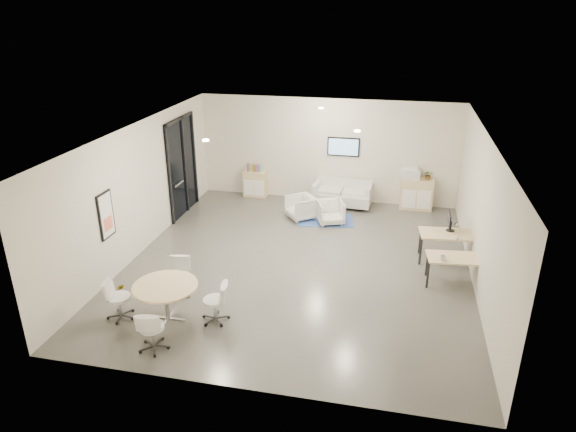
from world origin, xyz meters
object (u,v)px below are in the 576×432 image
(armchair_right, at_px, (331,211))
(desk_front, at_px, (457,260))
(armchair_left, at_px, (301,206))
(loveseat, at_px, (343,194))
(sideboard_left, at_px, (255,184))
(round_table, at_px, (165,289))
(sideboard_right, at_px, (416,194))
(desk_rear, at_px, (450,236))

(armchair_right, relative_size, desk_front, 0.53)
(armchair_left, xyz_separation_m, armchair_right, (0.89, -0.17, -0.01))
(loveseat, xyz_separation_m, armchair_left, (-1.07, -1.30, 0.02))
(sideboard_left, bearing_deg, desk_front, -37.79)
(armchair_left, relative_size, armchair_right, 1.03)
(sideboard_left, distance_m, loveseat, 2.86)
(round_table, bearing_deg, loveseat, 69.02)
(sideboard_right, distance_m, desk_rear, 3.47)
(loveseat, distance_m, desk_rear, 4.35)
(armchair_left, distance_m, armchair_right, 0.91)
(sideboard_right, relative_size, desk_front, 0.70)
(sideboard_right, distance_m, armchair_right, 2.91)
(sideboard_left, xyz_separation_m, desk_front, (5.86, -4.54, 0.19))
(desk_rear, bearing_deg, armchair_right, 144.91)
(desk_front, bearing_deg, loveseat, 118.86)
(armchair_left, bearing_deg, desk_front, 15.27)
(armchair_left, xyz_separation_m, desk_rear, (3.99, -1.90, 0.30))
(armchair_left, height_order, round_table, round_table)
(sideboard_right, height_order, loveseat, sideboard_right)
(desk_rear, bearing_deg, desk_front, -92.17)
(sideboard_right, distance_m, round_table, 8.64)
(sideboard_left, bearing_deg, loveseat, -4.46)
(armchair_right, bearing_deg, desk_front, -62.31)
(armchair_left, height_order, desk_rear, same)
(armchair_right, distance_m, desk_front, 4.27)
(sideboard_left, distance_m, armchair_right, 3.17)
(armchair_right, height_order, desk_rear, desk_rear)
(loveseat, bearing_deg, desk_rear, -43.32)
(loveseat, distance_m, armchair_right, 1.48)
(desk_rear, xyz_separation_m, desk_front, (0.07, -1.11, -0.06))
(loveseat, xyz_separation_m, armchair_right, (-0.18, -1.47, 0.00))
(sideboard_left, bearing_deg, armchair_right, -32.27)
(armchair_right, relative_size, round_table, 0.57)
(loveseat, bearing_deg, sideboard_right, 9.11)
(desk_rear, bearing_deg, loveseat, 126.54)
(armchair_right, height_order, round_table, round_table)
(armchair_left, height_order, armchair_right, armchair_left)
(armchair_left, distance_m, desk_rear, 4.43)
(sideboard_right, bearing_deg, armchair_right, -145.24)
(armchair_left, relative_size, desk_rear, 0.50)
(sideboard_right, height_order, armchair_right, sideboard_right)
(loveseat, relative_size, armchair_left, 2.44)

